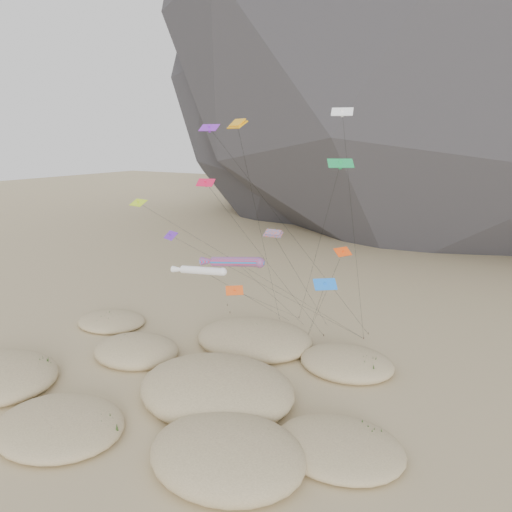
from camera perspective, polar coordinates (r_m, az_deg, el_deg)
The scene contains 9 objects.
ground at distance 52.03m, azimuth -9.36°, elevation -15.81°, with size 500.00×500.00×0.00m, color #CCB789.
dunes at distance 53.58m, azimuth -7.97°, elevation -13.95°, with size 48.22×36.68×4.31m.
dune_grass at distance 54.06m, azimuth -7.92°, elevation -13.57°, with size 42.33×28.57×1.48m.
kite_stakes at distance 69.28m, azimuth 4.28°, elevation -7.85°, with size 22.43×6.50×0.30m.
rainbow_tube_kite at distance 51.76m, azimuth -2.60°, elevation -0.66°, with size 7.60×17.84×13.52m.
white_tube_kite at distance 53.66m, azimuth -6.42°, elevation -1.66°, with size 6.98×18.77×12.06m.
orange_parafoil at distance 56.53m, azimuth -2.11°, elevation 14.61°, with size 3.16×11.59×27.23m.
multi_parafoil at distance 49.92m, azimuth 2.13°, elevation 2.33°, with size 2.11×18.23×16.33m.
delta_kites at distance 53.54m, azimuth 0.41°, elevation 5.97°, with size 27.57×23.45×28.21m.
Camera 1 is at (29.89, -34.26, 25.30)m, focal length 35.00 mm.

